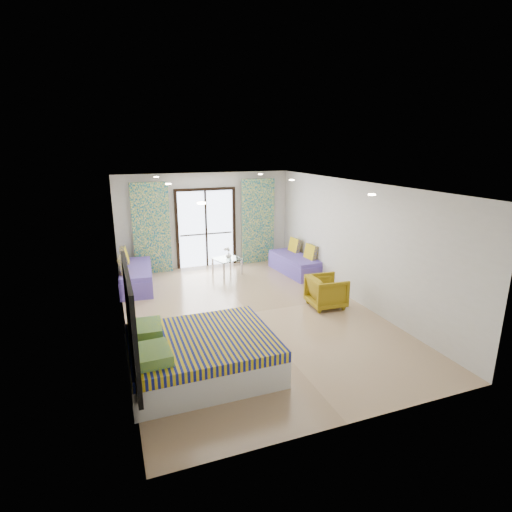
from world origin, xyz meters
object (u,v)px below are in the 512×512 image
object	(u,v)px
bed	(201,354)
armchair	(326,290)
daybed_right	(295,263)
daybed_left	(136,276)
coffee_table	(227,260)

from	to	relation	value
bed	armchair	size ratio (longest dim) A/B	2.90
daybed_right	armchair	distance (m)	2.45
bed	daybed_left	bearing A→B (deg)	98.22
daybed_right	coffee_table	xyz separation A→B (m)	(-1.79, 0.57, 0.12)
coffee_table	daybed_right	bearing A→B (deg)	-17.77
armchair	daybed_right	bearing A→B (deg)	-6.38
daybed_left	coffee_table	xyz separation A→B (m)	(2.44, 0.23, 0.10)
daybed_left	armchair	xyz separation A→B (m)	(3.82, -2.76, 0.09)
daybed_left	daybed_right	xyz separation A→B (m)	(4.23, -0.34, -0.02)
daybed_left	armchair	bearing A→B (deg)	-30.88
daybed_right	armchair	world-z (taller)	daybed_right
daybed_right	armchair	bearing A→B (deg)	-105.06
daybed_left	armchair	size ratio (longest dim) A/B	2.59
coffee_table	armchair	distance (m)	3.29
armchair	bed	bearing A→B (deg)	120.71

